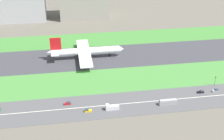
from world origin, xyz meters
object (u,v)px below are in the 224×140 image
object	(u,v)px
traffic_light	(215,80)
terminal_building	(22,4)
car_4	(201,92)
airliner	(84,51)
car_0	(88,110)
car_1	(68,103)
truck_0	(112,107)
car_2	(215,90)
fuel_tank_west	(91,1)
bus_0	(168,102)

from	to	relation	value
traffic_light	terminal_building	size ratio (longest dim) A/B	0.14
traffic_light	car_4	bearing A→B (deg)	-149.88
airliner	car_4	xyz separation A→B (m)	(74.35, -68.00, -5.31)
airliner	car_0	distance (m)	78.28
car_1	car_0	xyz separation A→B (m)	(12.03, -10.00, 0.00)
airliner	truck_0	world-z (taller)	airliner
truck_0	car_4	size ratio (longest dim) A/B	1.91
car_2	fuel_tank_west	distance (m)	236.15
airliner	car_0	xyz separation A→B (m)	(-3.97, -78.00, -5.31)
bus_0	car_2	bearing A→B (deg)	-165.05
airliner	car_1	distance (m)	70.06
car_4	airliner	bearing A→B (deg)	137.55
car_1	car_2	size ratio (longest dim) A/B	1.00
car_4	terminal_building	size ratio (longest dim) A/B	0.09
truck_0	car_0	xyz separation A→B (m)	(-15.11, 0.00, -0.75)
car_1	terminal_building	size ratio (longest dim) A/B	0.09
airliner	car_0	size ratio (longest dim) A/B	14.77
car_0	traffic_light	bearing A→B (deg)	-168.94
car_2	car_4	world-z (taller)	same
traffic_light	terminal_building	world-z (taller)	terminal_building
airliner	traffic_light	bearing A→B (deg)	-34.25
truck_0	car_4	xyz separation A→B (m)	(63.20, 10.00, -0.75)
terminal_building	car_4	bearing A→B (deg)	-53.24
terminal_building	car_2	bearing A→B (deg)	-51.16
car_4	car_1	bearing A→B (deg)	180.00
car_2	car_4	bearing A→B (deg)	180.00
truck_0	bus_0	bearing A→B (deg)	-180.00
truck_0	car_0	size ratio (longest dim) A/B	1.91
car_1	car_4	world-z (taller)	same
car_0	fuel_tank_west	size ratio (longest dim) A/B	0.23
car_2	car_0	distance (m)	89.51
terminal_building	fuel_tank_west	distance (m)	94.01
car_0	terminal_building	world-z (taller)	terminal_building
traffic_light	truck_0	bearing A→B (deg)	-166.84
car_4	terminal_building	bearing A→B (deg)	126.76
car_0	fuel_tank_west	xyz separation A→B (m)	(24.18, 237.00, 6.43)
fuel_tank_west	terminal_building	bearing A→B (deg)	-151.18
bus_0	car_4	xyz separation A→B (m)	(26.81, 10.00, -0.90)
airliner	car_4	size ratio (longest dim) A/B	14.77
bus_0	fuel_tank_west	distance (m)	238.63
bus_0	traffic_light	world-z (taller)	traffic_light
truck_0	car_2	bearing A→B (deg)	-172.29
truck_0	bus_0	xyz separation A→B (m)	(36.39, 0.00, 0.15)
car_0	car_4	bearing A→B (deg)	-172.72
car_0	bus_0	world-z (taller)	bus_0
car_0	traffic_light	xyz separation A→B (m)	(92.10, 17.99, 3.37)
car_2	truck_0	bearing A→B (deg)	-172.29
car_1	car_0	distance (m)	15.64
car_1	car_2	distance (m)	100.98
truck_0	car_0	bearing A→B (deg)	-0.00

